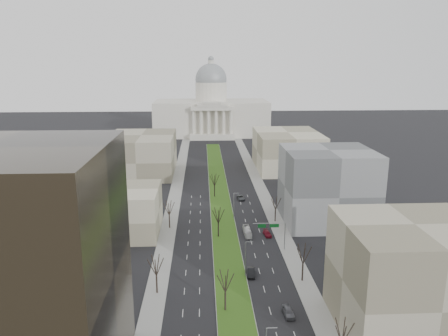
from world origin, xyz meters
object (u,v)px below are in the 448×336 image
object	(u,v)px
car_grey_near	(288,312)
car_red	(267,234)
car_black	(251,272)
car_grey_far	(241,198)
box_van	(247,231)

from	to	relation	value
car_grey_near	car_red	bearing A→B (deg)	83.60
car_grey_near	car_black	world-z (taller)	car_black
car_red	car_grey_far	size ratio (longest dim) A/B	0.91
car_grey_near	car_red	size ratio (longest dim) A/B	1.02
car_grey_far	box_van	world-z (taller)	box_van
box_van	car_grey_far	bearing A→B (deg)	86.41
car_grey_near	box_van	size ratio (longest dim) A/B	0.62
car_black	car_grey_far	world-z (taller)	car_black
car_black	car_red	xyz separation A→B (m)	(7.66, 24.79, -0.16)
car_black	car_red	world-z (taller)	car_black
car_red	box_van	distance (m)	6.09
car_black	box_van	bearing A→B (deg)	91.47
car_black	box_van	distance (m)	25.79
car_grey_near	car_black	distance (m)	18.70
car_black	car_grey_far	size ratio (longest dim) A/B	0.98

